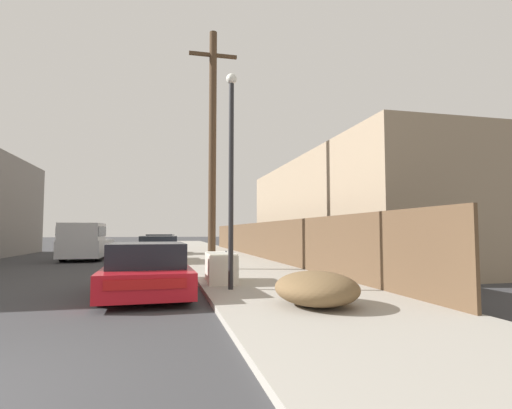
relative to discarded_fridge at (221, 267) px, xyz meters
The scene contains 11 objects.
sidewalk_curb 16.47m from the discarded_fridge, 84.70° to the left, with size 4.20×63.00×0.12m, color #9E998E.
discarded_fridge is the anchor object (origin of this frame).
parked_sports_car_red 2.11m from the discarded_fridge, 153.44° to the right, with size 2.04×4.68×1.22m.
car_parked_mid 8.43m from the discarded_fridge, 101.74° to the left, with size 1.96×4.56×1.27m.
car_parked_far 14.70m from the discarded_fridge, 96.53° to the left, with size 2.10×4.30×1.31m.
pickup_truck 12.72m from the discarded_fridge, 115.38° to the left, with size 1.98×5.59×1.89m.
utility_pole 5.67m from the discarded_fridge, 86.94° to the left, with size 1.80×0.28×8.89m.
street_lamp 2.96m from the discarded_fridge, 88.39° to the right, with size 0.26×0.26×5.20m.
brush_pile 4.00m from the discarded_fridge, 71.93° to the right, with size 1.51×1.87×0.63m.
wooden_fence 10.69m from the discarded_fridge, 71.04° to the left, with size 0.08×30.67×1.83m, color brown.
building_right_house 9.96m from the discarded_fridge, 41.67° to the left, with size 6.00×15.29×4.81m, color gray.
Camera 1 is at (2.26, -3.68, 1.48)m, focal length 28.00 mm.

